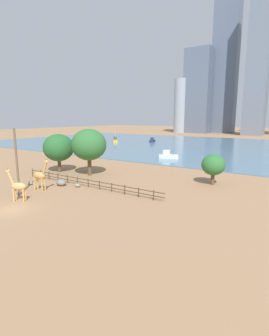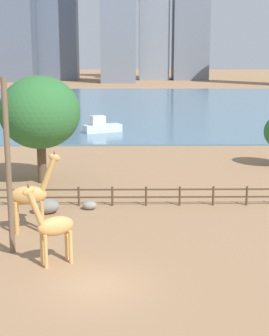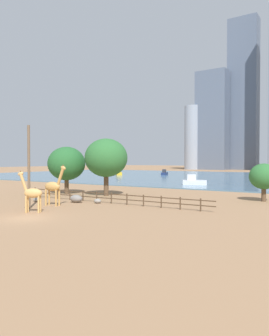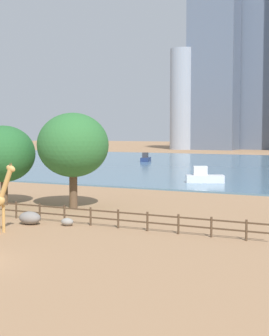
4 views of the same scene
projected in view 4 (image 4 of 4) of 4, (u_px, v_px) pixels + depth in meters
The scene contains 11 objects.
boulder_near_fence at pixel (67, 222), 36.29m from camera, with size 0.93×0.73×0.55m, color gray.
boulder_by_pole at pixel (30, 218), 36.78m from camera, with size 1.68×1.24×0.93m, color gray.
enclosure_fence at pixel (83, 214), 36.59m from camera, with size 26.12×0.14×1.30m.
tree_left_large at pixel (4, 154), 46.25m from camera, with size 5.66×5.66×7.17m.
tree_center_broad at pixel (73, 145), 44.11m from camera, with size 6.14×6.14×8.24m.
boat_ferry at pixel (146, 158), 108.67m from camera, with size 2.71×4.64×1.93m.
boat_sailboat at pixel (204, 177), 64.60m from camera, with size 4.99×3.53×2.07m.
boat_tug at pixel (72, 159), 106.43m from camera, with size 4.56×4.88×4.43m.
skyline_tower_needle at pixel (261, 32), 182.97m from camera, with size 15.81×9.24×83.56m, color slate.
skyline_block_left at pixel (213, 73), 181.29m from camera, with size 16.91×9.59×54.35m, color slate.
skyline_block_right at pixel (183, 99), 184.79m from camera, with size 9.47×9.47×35.93m, color #939EAD.
Camera 4 is at (19.38, -18.66, 6.69)m, focal length 55.00 mm.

